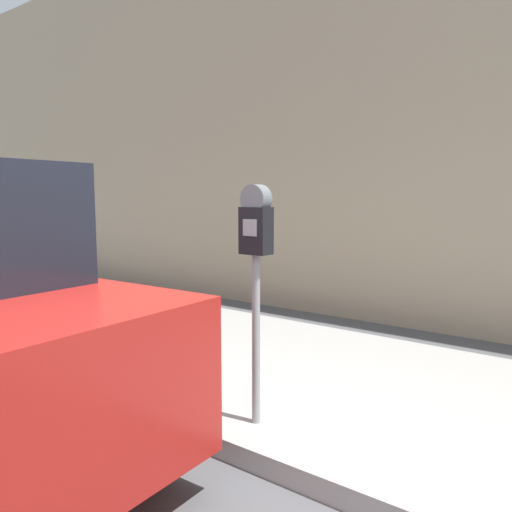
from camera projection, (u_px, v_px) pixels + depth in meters
sidewalk at (310, 379)px, 4.37m from camera, size 24.00×2.80×0.15m
building_facade at (422, 94)px, 6.07m from camera, size 24.00×0.30×5.81m
parking_meter at (256, 250)px, 3.24m from camera, size 0.20×0.13×1.60m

